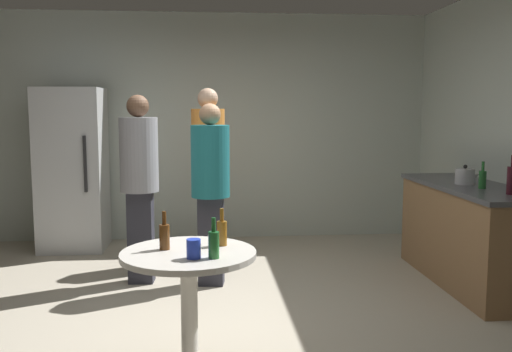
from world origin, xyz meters
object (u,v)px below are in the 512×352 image
person_in_orange_shirt (208,160)px  person_in_gray_shirt (139,174)px  person_in_teal_shirt (211,180)px  beer_bottle_amber (222,232)px  kettle (465,176)px  wine_bottle_on_counter (512,179)px  refrigerator (73,169)px  beer_bottle_on_counter (482,179)px  foreground_table (189,269)px  plastic_cup_blue (194,249)px  beer_bottle_green (214,244)px  beer_bottle_brown (165,236)px

person_in_orange_shirt → person_in_gray_shirt: (-0.62, -0.70, -0.05)m
person_in_teal_shirt → beer_bottle_amber: bearing=9.7°
kettle → wine_bottle_on_counter: wine_bottle_on_counter is taller
refrigerator → beer_bottle_amber: size_ratio=7.83×
beer_bottle_on_counter → person_in_teal_shirt: person_in_teal_shirt is taller
kettle → foreground_table: bearing=-147.5°
refrigerator → plastic_cup_blue: bearing=-66.8°
beer_bottle_on_counter → person_in_teal_shirt: size_ratio=0.14×
refrigerator → foreground_table: (1.38, -3.13, -0.27)m
kettle → foreground_table: kettle is taller
kettle → wine_bottle_on_counter: size_ratio=0.79×
refrigerator → beer_bottle_on_counter: 4.24m
beer_bottle_on_counter → plastic_cup_blue: (-2.39, -1.42, -0.19)m
beer_bottle_green → person_in_gray_shirt: size_ratio=0.14×
beer_bottle_brown → beer_bottle_green: 0.36m
foreground_table → beer_bottle_green: beer_bottle_green is taller
beer_bottle_on_counter → beer_bottle_amber: (-2.23, -1.13, -0.17)m
refrigerator → beer_bottle_brown: bearing=-68.1°
plastic_cup_blue → foreground_table: bearing=102.1°
plastic_cup_blue → person_in_teal_shirt: bearing=86.6°
beer_bottle_amber → person_in_teal_shirt: 1.55m
beer_bottle_brown → wine_bottle_on_counter: bearing=18.1°
kettle → beer_bottle_brown: (-2.55, -1.47, -0.15)m
refrigerator → person_in_teal_shirt: size_ratio=1.11×
foreground_table → person_in_gray_shirt: 1.89m
person_in_orange_shirt → person_in_teal_shirt: 0.83m
beer_bottle_on_counter → plastic_cup_blue: size_ratio=2.09×
wine_bottle_on_counter → beer_bottle_on_counter: 0.34m
kettle → beer_bottle_green: (-2.26, -1.70, -0.15)m
refrigerator → person_in_orange_shirt: size_ratio=1.01×
foreground_table → person_in_orange_shirt: bearing=87.0°
person_in_orange_shirt → plastic_cup_blue: bearing=-0.3°
beer_bottle_green → person_in_orange_shirt: bearing=90.4°
beer_bottle_brown → person_in_gray_shirt: bearing=101.2°
person_in_gray_shirt → person_in_teal_shirt: bearing=83.1°
wine_bottle_on_counter → beer_bottle_brown: (-2.64, -0.86, -0.20)m
beer_bottle_green → plastic_cup_blue: beer_bottle_green is taller
wine_bottle_on_counter → foreground_table: bearing=-159.8°
beer_bottle_on_counter → beer_bottle_amber: 2.50m
beer_bottle_amber → person_in_orange_shirt: 2.38m
wine_bottle_on_counter → beer_bottle_on_counter: size_ratio=1.35×
kettle → beer_bottle_green: kettle is taller
beer_bottle_on_counter → kettle: bearing=93.6°
refrigerator → beer_bottle_amber: bearing=-62.3°
beer_bottle_brown → plastic_cup_blue: bearing=-51.1°
beer_bottle_brown → plastic_cup_blue: size_ratio=2.09×
refrigerator → beer_bottle_on_counter: refrigerator is taller
wine_bottle_on_counter → person_in_orange_shirt: size_ratio=0.17×
foreground_table → kettle: bearing=32.5°
foreground_table → plastic_cup_blue: 0.23m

